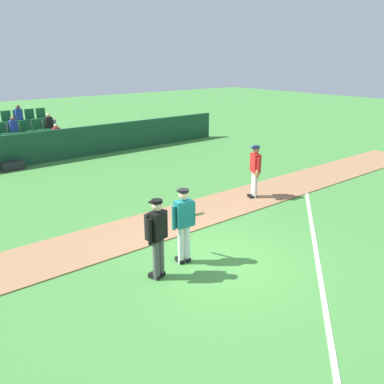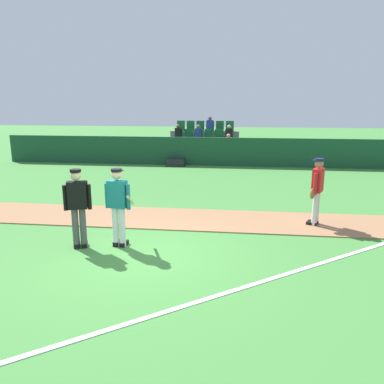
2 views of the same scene
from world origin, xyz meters
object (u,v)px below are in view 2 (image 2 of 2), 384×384
Objects in this scene: runner_red_jersey at (317,190)px; equipment_bag at (175,163)px; umpire_home_plate at (78,204)px; batter_teal_jersey at (118,204)px.

equipment_bag is (-5.14, 8.71, -0.78)m from runner_red_jersey.
equipment_bag is at bearing 120.53° from runner_red_jersey.
equipment_bag is (0.28, 10.95, -0.82)m from umpire_home_plate.
runner_red_jersey is at bearing 22.43° from umpire_home_plate.
runner_red_jersey is (5.41, 2.24, -0.04)m from umpire_home_plate.
batter_teal_jersey is at bearing -86.97° from equipment_bag.
runner_red_jersey reaches higher than equipment_bag.
umpire_home_plate and runner_red_jersey have the same top height.
umpire_home_plate is 5.86m from runner_red_jersey.
umpire_home_plate is at bearing -91.44° from equipment_bag.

